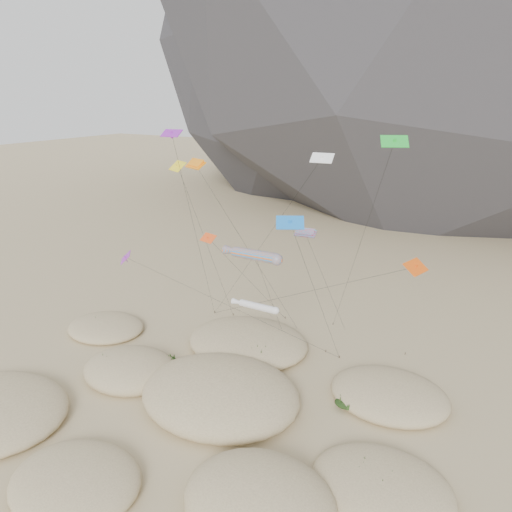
# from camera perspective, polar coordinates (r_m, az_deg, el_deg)

# --- Properties ---
(ground) EXTENTS (500.00, 500.00, 0.00)m
(ground) POSITION_cam_1_polar(r_m,az_deg,el_deg) (48.22, -9.23, -19.22)
(ground) COLOR #CCB789
(ground) RESTS_ON ground
(dunes) EXTENTS (49.18, 36.72, 4.36)m
(dunes) POSITION_cam_1_polar(r_m,az_deg,el_deg) (50.71, -7.03, -15.96)
(dunes) COLOR #CCB789
(dunes) RESTS_ON ground
(dune_grass) EXTENTS (40.94, 28.20, 1.55)m
(dune_grass) POSITION_cam_1_polar(r_m,az_deg,el_deg) (50.07, -6.86, -16.33)
(dune_grass) COLOR black
(dune_grass) RESTS_ON ground
(kite_stakes) EXTENTS (25.89, 7.82, 0.30)m
(kite_stakes) POSITION_cam_1_polar(r_m,az_deg,el_deg) (64.72, 4.86, -8.44)
(kite_stakes) COLOR #3F2D1E
(kite_stakes) RESTS_ON ground
(rainbow_tube_kite) EXTENTS (7.94, 10.79, 14.58)m
(rainbow_tube_kite) POSITION_cam_1_polar(r_m,az_deg,el_deg) (49.76, -0.33, 0.13)
(rainbow_tube_kite) COLOR orange
(rainbow_tube_kite) RESTS_ON ground
(white_tube_kite) EXTENTS (8.85, 15.84, 9.26)m
(white_tube_kite) POSITION_cam_1_polar(r_m,az_deg,el_deg) (50.37, -0.01, -5.75)
(white_tube_kite) COLOR silver
(white_tube_kite) RESTS_ON ground
(orange_parafoil) EXTENTS (7.60, 13.30, 22.72)m
(orange_parafoil) POSITION_cam_1_polar(r_m,az_deg,el_deg) (51.81, -6.77, 10.16)
(orange_parafoil) COLOR orange
(orange_parafoil) RESTS_ON ground
(multi_parafoil) EXTENTS (2.26, 12.06, 16.09)m
(multi_parafoil) POSITION_cam_1_polar(r_m,az_deg,el_deg) (50.71, 5.73, 2.52)
(multi_parafoil) COLOR red
(multi_parafoil) RESTS_ON ground
(delta_kites) EXTENTS (34.39, 20.80, 25.72)m
(delta_kites) POSITION_cam_1_polar(r_m,az_deg,el_deg) (48.44, 0.12, 5.71)
(delta_kites) COLOR purple
(delta_kites) RESTS_ON ground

